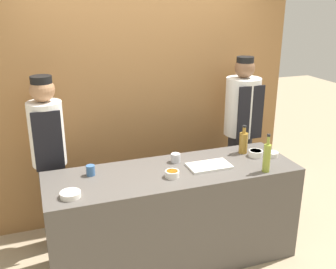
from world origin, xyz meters
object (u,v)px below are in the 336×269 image
(cutting_board, at_px, (209,166))
(cup_blue, at_px, (91,170))
(bottle_vinegar, at_px, (243,142))
(chef_right, at_px, (241,132))
(sauce_bowl_orange, at_px, (172,174))
(sauce_bowl_purple, at_px, (70,194))
(bottle_oil, at_px, (267,157))
(sauce_bowl_red, at_px, (272,154))
(cup_steel, at_px, (176,158))
(sauce_bowl_yellow, at_px, (256,153))
(chef_left, at_px, (49,157))

(cutting_board, xyz_separation_m, cup_blue, (-1.00, 0.18, 0.03))
(bottle_vinegar, bearing_deg, cup_blue, -179.41)
(cup_blue, distance_m, chef_right, 1.72)
(sauce_bowl_orange, height_order, bottle_vinegar, bottle_vinegar)
(sauce_bowl_purple, bearing_deg, bottle_vinegar, 11.81)
(sauce_bowl_purple, height_order, chef_right, chef_right)
(sauce_bowl_orange, bearing_deg, bottle_oil, -11.71)
(cup_blue, bearing_deg, sauce_bowl_red, -5.24)
(cup_blue, relative_size, cup_steel, 1.03)
(bottle_oil, height_order, chef_right, chef_right)
(cutting_board, bearing_deg, sauce_bowl_purple, -172.83)
(sauce_bowl_yellow, xyz_separation_m, chef_right, (0.15, 0.55, 0.02))
(cutting_board, height_order, bottle_vinegar, bottle_vinegar)
(bottle_oil, height_order, chef_left, chef_left)
(sauce_bowl_yellow, distance_m, cutting_board, 0.52)
(cutting_board, xyz_separation_m, bottle_oil, (0.41, -0.24, 0.12))
(sauce_bowl_orange, relative_size, bottle_oil, 0.35)
(sauce_bowl_purple, relative_size, cup_blue, 1.77)
(sauce_bowl_yellow, bearing_deg, bottle_oil, -106.90)
(bottle_oil, relative_size, cup_blue, 3.85)
(cup_steel, bearing_deg, cutting_board, -40.25)
(sauce_bowl_yellow, bearing_deg, cup_steel, 170.60)
(sauce_bowl_red, bearing_deg, chef_right, 88.75)
(sauce_bowl_red, relative_size, sauce_bowl_orange, 1.05)
(sauce_bowl_orange, xyz_separation_m, bottle_oil, (0.79, -0.16, 0.10))
(sauce_bowl_purple, bearing_deg, sauce_bowl_yellow, 7.60)
(sauce_bowl_purple, distance_m, bottle_vinegar, 1.68)
(cutting_board, xyz_separation_m, bottle_vinegar, (0.44, 0.19, 0.10))
(sauce_bowl_yellow, height_order, chef_left, chef_left)
(sauce_bowl_red, height_order, chef_right, chef_right)
(sauce_bowl_purple, height_order, cup_steel, cup_steel)
(sauce_bowl_purple, bearing_deg, bottle_oil, -3.32)
(bottle_oil, xyz_separation_m, chef_left, (-1.71, 0.87, -0.10))
(sauce_bowl_purple, bearing_deg, sauce_bowl_red, 5.49)
(sauce_bowl_red, distance_m, bottle_vinegar, 0.28)
(sauce_bowl_yellow, bearing_deg, chef_left, 163.16)
(chef_right, bearing_deg, bottle_oil, -106.02)
(cutting_board, relative_size, bottle_oil, 1.11)
(chef_left, bearing_deg, sauce_bowl_purple, -82.65)
(sauce_bowl_yellow, bearing_deg, sauce_bowl_red, -20.04)
(sauce_bowl_yellow, distance_m, cup_blue, 1.51)
(cutting_board, height_order, chef_right, chef_right)
(cutting_board, relative_size, cup_steel, 4.37)
(sauce_bowl_orange, relative_size, cup_steel, 1.37)
(sauce_bowl_purple, xyz_separation_m, sauce_bowl_yellow, (1.71, 0.23, 0.01))
(sauce_bowl_purple, relative_size, chef_right, 0.09)
(sauce_bowl_orange, height_order, cup_blue, cup_blue)
(sauce_bowl_red, distance_m, cup_steel, 0.90)
(cup_blue, bearing_deg, sauce_bowl_purple, -121.58)
(cutting_board, bearing_deg, sauce_bowl_red, 2.34)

